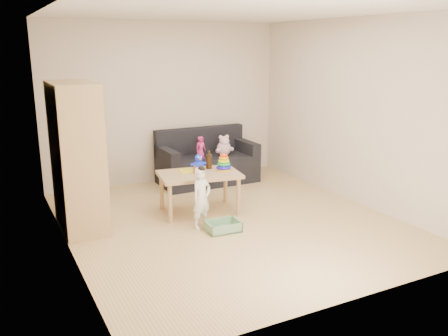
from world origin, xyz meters
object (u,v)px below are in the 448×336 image
wardrobe (77,157)px  sofa (208,169)px  toddler (202,199)px  play_table (199,193)px

wardrobe → sofa: bearing=25.6°
sofa → toddler: bearing=-117.4°
toddler → play_table: bearing=49.0°
wardrobe → sofa: size_ratio=1.14×
sofa → toddler: toddler is taller
sofa → toddler: 2.04m
sofa → toddler: size_ratio=2.10×
sofa → play_table: 1.48m
wardrobe → sofa: 2.60m
wardrobe → play_table: 1.67m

